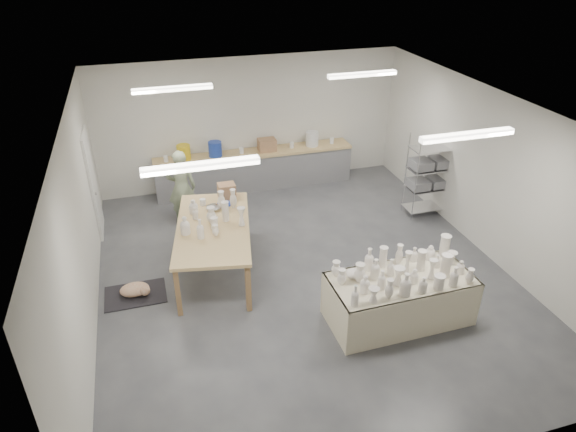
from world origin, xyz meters
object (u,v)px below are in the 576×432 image
object	(u,v)px
work_table	(214,222)
potter	(182,187)
drying_table	(399,296)
red_stool	(183,204)

from	to	relation	value
work_table	potter	xyz separation A→B (m)	(-0.37, 1.81, -0.12)
drying_table	potter	distance (m)	4.96
potter	red_stool	distance (m)	0.58
drying_table	potter	size ratio (longest dim) A/B	1.38
work_table	potter	world-z (taller)	potter
potter	red_stool	xyz separation A→B (m)	(0.00, 0.27, -0.51)
drying_table	potter	world-z (taller)	potter
drying_table	red_stool	xyz separation A→B (m)	(-2.84, 4.31, -0.14)
work_table	red_stool	distance (m)	2.20
work_table	potter	distance (m)	1.85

